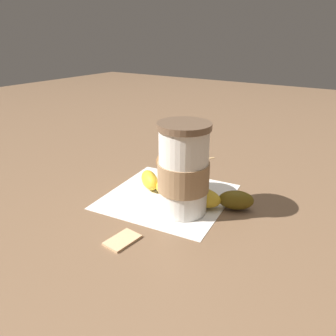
{
  "coord_description": "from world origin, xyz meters",
  "views": [
    {
      "loc": [
        -0.29,
        0.45,
        0.28
      ],
      "look_at": [
        0.0,
        0.0,
        0.06
      ],
      "focal_mm": 35.0,
      "sensor_mm": 36.0,
      "label": 1
    }
  ],
  "objects": [
    {
      "name": "wooden_stirrer",
      "position": [
        0.05,
        -0.18,
        0.0
      ],
      "size": [
        0.07,
        0.1,
        0.0
      ],
      "primitive_type": "cube",
      "rotation": [
        0.0,
        0.0,
        4.14
      ],
      "color": "tan",
      "rests_on": "ground_plane"
    },
    {
      "name": "banana",
      "position": [
        -0.04,
        -0.0,
        0.02
      ],
      "size": [
        0.23,
        0.08,
        0.03
      ],
      "color": "gold",
      "rests_on": "paper_napkin"
    },
    {
      "name": "ground_plane",
      "position": [
        0.0,
        0.0,
        0.0
      ],
      "size": [
        3.0,
        3.0,
        0.0
      ],
      "primitive_type": "plane",
      "color": "brown"
    },
    {
      "name": "sugar_packet",
      "position": [
        -0.02,
        0.15,
        0.0
      ],
      "size": [
        0.04,
        0.05,
        0.01
      ],
      "primitive_type": "cube",
      "rotation": [
        0.0,
        0.0,
        4.62
      ],
      "color": "#E0B27F",
      "rests_on": "ground_plane"
    },
    {
      "name": "paper_napkin",
      "position": [
        0.0,
        0.0,
        0.0
      ],
      "size": [
        0.23,
        0.23,
        0.0
      ],
      "primitive_type": "cube",
      "rotation": [
        0.0,
        0.0,
        0.11
      ],
      "color": "white",
      "rests_on": "ground_plane"
    },
    {
      "name": "coffee_cup",
      "position": [
        -0.05,
        0.03,
        0.07
      ],
      "size": [
        0.09,
        0.09,
        0.15
      ],
      "color": "silver",
      "rests_on": "paper_napkin"
    },
    {
      "name": "muffin",
      "position": [
        -0.01,
        -0.02,
        0.05
      ],
      "size": [
        0.08,
        0.08,
        0.09
      ],
      "color": "white",
      "rests_on": "paper_napkin"
    }
  ]
}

